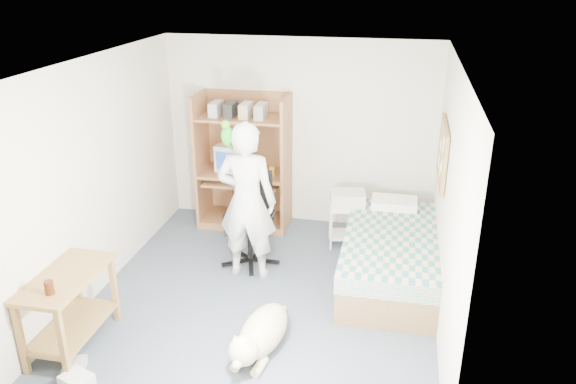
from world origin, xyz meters
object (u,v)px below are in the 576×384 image
object	(u,v)px
dog	(261,333)
printer_cart	(347,218)
office_chair	(251,231)
person	(247,201)
bed	(390,256)
side_desk	(69,300)
computer_hutch	(245,167)

from	to	relation	value
dog	printer_cart	size ratio (longest dim) A/B	2.12
office_chair	person	bearing A→B (deg)	-79.95
office_chair	bed	bearing A→B (deg)	-2.32
person	dog	world-z (taller)	person
side_desk	office_chair	bearing A→B (deg)	57.77
computer_hutch	office_chair	bearing A→B (deg)	-70.79
bed	computer_hutch	bearing A→B (deg)	150.71
person	dog	bearing A→B (deg)	110.94
office_chair	dog	bearing A→B (deg)	-71.03
computer_hutch	bed	xyz separation A→B (m)	(2.00, -1.12, -0.53)
side_desk	dog	xyz separation A→B (m)	(1.74, 0.27, -0.30)
person	bed	bearing A→B (deg)	-171.35
dog	printer_cart	bearing A→B (deg)	85.64
bed	printer_cart	world-z (taller)	bed
person	dog	xyz separation A→B (m)	(0.48, -1.33, -0.72)
person	computer_hutch	bearing A→B (deg)	-72.00
dog	bed	bearing A→B (deg)	63.20
printer_cart	bed	bearing A→B (deg)	-62.51
side_desk	person	distance (m)	2.08
office_chair	dog	distance (m)	1.74
computer_hutch	side_desk	size ratio (longest dim) A/B	1.80
bed	side_desk	distance (m)	3.39
bed	dog	world-z (taller)	bed
bed	office_chair	size ratio (longest dim) A/B	1.85
bed	dog	xyz separation A→B (m)	(-1.11, -1.55, -0.10)
printer_cart	person	bearing A→B (deg)	-146.78
bed	side_desk	xyz separation A→B (m)	(-2.85, -1.82, 0.21)
computer_hutch	office_chair	xyz separation A→B (m)	(0.36, -1.02, -0.43)
person	office_chair	bearing A→B (deg)	-79.95
dog	office_chair	bearing A→B (deg)	116.82
computer_hutch	side_desk	xyz separation A→B (m)	(-0.85, -2.94, -0.33)
computer_hutch	office_chair	world-z (taller)	computer_hutch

